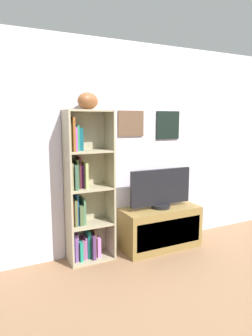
{
  "coord_description": "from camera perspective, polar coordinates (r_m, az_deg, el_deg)",
  "views": [
    {
      "loc": [
        -1.73,
        -1.91,
        1.48
      ],
      "look_at": [
        -0.37,
        0.85,
        0.98
      ],
      "focal_mm": 31.9,
      "sensor_mm": 36.0,
      "label": 1
    }
  ],
  "objects": [
    {
      "name": "television",
      "position": [
        3.43,
        6.67,
        -3.98
      ],
      "size": [
        0.76,
        0.22,
        0.45
      ],
      "color": "black",
      "rests_on": "tv_stand"
    },
    {
      "name": "tv_stand",
      "position": [
        3.57,
        6.54,
        -11.24
      ],
      "size": [
        0.92,
        0.4,
        0.48
      ],
      "color": "olive",
      "rests_on": "ground"
    },
    {
      "name": "bookshelf",
      "position": [
        3.15,
        -8.01,
        -5.12
      ],
      "size": [
        0.48,
        0.28,
        1.58
      ],
      "color": "tan",
      "rests_on": "ground"
    },
    {
      "name": "ground",
      "position": [
        2.98,
        14.81,
        -21.38
      ],
      "size": [
        5.2,
        5.2,
        0.04
      ],
      "primitive_type": "cube",
      "color": "#8D6748"
    },
    {
      "name": "back_wall",
      "position": [
        3.51,
        3.47,
        3.95
      ],
      "size": [
        4.8,
        0.08,
        2.32
      ],
      "color": "silver",
      "rests_on": "ground"
    },
    {
      "name": "football",
      "position": [
        3.04,
        -7.3,
        12.59
      ],
      "size": [
        0.29,
        0.27,
        0.17
      ],
      "primitive_type": "ellipsoid",
      "rotation": [
        0.0,
        0.0,
        0.52
      ],
      "color": "brown",
      "rests_on": "bookshelf"
    }
  ]
}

